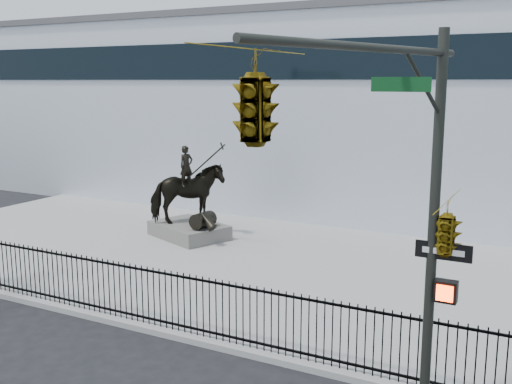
% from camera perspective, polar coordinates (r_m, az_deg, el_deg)
% --- Properties ---
extents(ground, '(120.00, 120.00, 0.00)m').
position_cam_1_polar(ground, '(14.77, -13.13, -14.36)').
color(ground, black).
rests_on(ground, ground).
extents(plaza, '(30.00, 12.00, 0.15)m').
position_cam_1_polar(plaza, '(20.16, 0.04, -7.00)').
color(plaza, '#959592').
rests_on(plaza, ground).
extents(building, '(44.00, 14.00, 9.00)m').
position_cam_1_polar(building, '(31.36, 11.26, 7.32)').
color(building, silver).
rests_on(building, ground).
extents(picket_fence, '(22.10, 0.10, 1.50)m').
position_cam_1_polar(picket_fence, '(15.31, -10.18, -9.68)').
color(picket_fence, black).
rests_on(picket_fence, plaza).
extents(statue_plinth, '(3.47, 2.96, 0.55)m').
position_cam_1_polar(statue_plinth, '(23.47, -6.40, -3.66)').
color(statue_plinth, '#595752').
rests_on(statue_plinth, plaza).
extents(equestrian_statue, '(3.50, 2.89, 3.18)m').
position_cam_1_polar(equestrian_statue, '(23.11, -6.40, -0.26)').
color(equestrian_statue, black).
rests_on(equestrian_statue, statue_plinth).
extents(traffic_signal_right, '(2.17, 6.86, 7.00)m').
position_cam_1_polar(traffic_signal_right, '(8.49, 10.43, 1.55)').
color(traffic_signal_right, '#262923').
rests_on(traffic_signal_right, ground).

